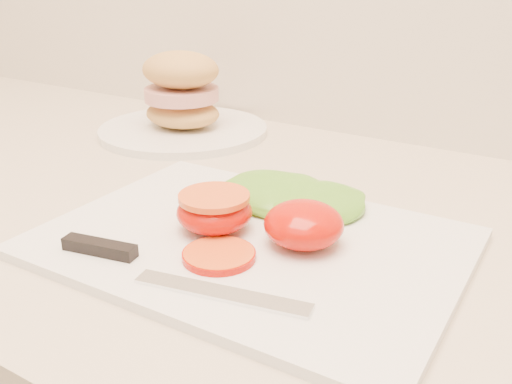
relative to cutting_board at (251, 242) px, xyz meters
The scene contains 8 objects.
cutting_board is the anchor object (origin of this frame).
tomato_half_dome 0.06m from the cutting_board, 17.49° to the left, with size 0.08×0.08×0.04m, color red.
tomato_half_cut 0.05m from the cutting_board, behind, with size 0.08×0.08×0.04m.
tomato_slice_0 0.05m from the cutting_board, 92.59° to the right, with size 0.06×0.06×0.01m, color orange.
lettuce_leaf_0 0.09m from the cutting_board, 102.18° to the left, with size 0.13×0.09×0.03m, color #60AD2D.
lettuce_leaf_1 0.10m from the cutting_board, 70.32° to the left, with size 0.11×0.08×0.02m, color #60AD2D.
knife 0.11m from the cutting_board, 116.03° to the right, with size 0.25×0.05×0.01m.
sandwich_plate 0.41m from the cutting_board, 138.00° to the left, with size 0.27×0.27×0.13m.
Camera 1 is at (0.02, 1.17, 1.19)m, focal length 40.00 mm.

